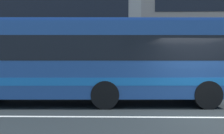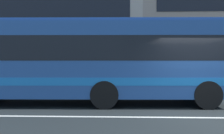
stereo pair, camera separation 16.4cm
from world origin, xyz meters
The scene contains 4 objects.
ground_plane centered at (0.00, 0.00, 0.00)m, with size 160.00×160.00×0.00m, color black.
lane_centre_line centered at (0.00, 0.00, 0.00)m, with size 60.00×0.16×0.01m, color silver.
apartment_block_left centered at (-11.92, 14.01, 4.62)m, with size 21.53×8.61×9.24m.
transit_bus centered at (-3.85, 2.40, 1.79)m, with size 10.62×2.81×3.25m.
Camera 2 is at (-2.57, -7.62, 1.68)m, focal length 40.72 mm.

